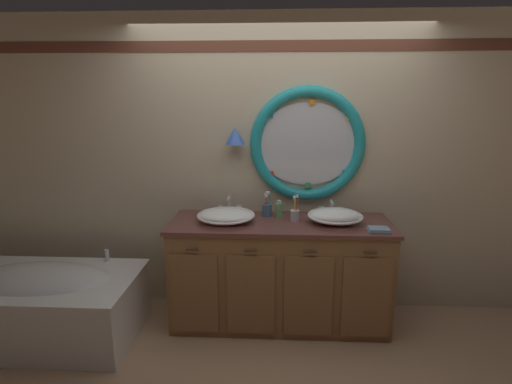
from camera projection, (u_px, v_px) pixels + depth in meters
The scene contains 12 objects.
ground_plane at pixel (275, 336), 3.21m from camera, with size 14.00×14.00×0.00m, color tan.
back_wall_assembly at pixel (279, 165), 3.47m from camera, with size 6.40×0.26×2.60m.
vanity_counter at pixel (279, 272), 3.34m from camera, with size 1.83×0.65×0.91m.
bathtub at pixel (41, 301), 3.14m from camera, with size 1.53×0.84×0.62m.
sink_basin_left at pixel (226, 215), 3.22m from camera, with size 0.48×0.48×0.11m.
sink_basin_right at pixel (335, 216), 3.17m from camera, with size 0.45×0.45×0.13m.
faucet_set_left at pixel (229, 206), 3.46m from camera, with size 0.23×0.14×0.17m.
faucet_set_right at pixel (331, 209), 3.42m from camera, with size 0.22×0.13×0.14m.
toothbrush_holder_left at pixel (267, 209), 3.38m from camera, with size 0.09×0.09×0.22m.
toothbrush_holder_right at pixel (295, 214), 3.26m from camera, with size 0.08×0.08×0.22m.
soap_dispenser at pixel (279, 210), 3.33m from camera, with size 0.06×0.07×0.16m.
folded_hand_towel at pixel (379, 230), 2.99m from camera, with size 0.17×0.13×0.03m.
Camera 1 is at (-0.01, -2.85, 1.91)m, focal length 27.40 mm.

